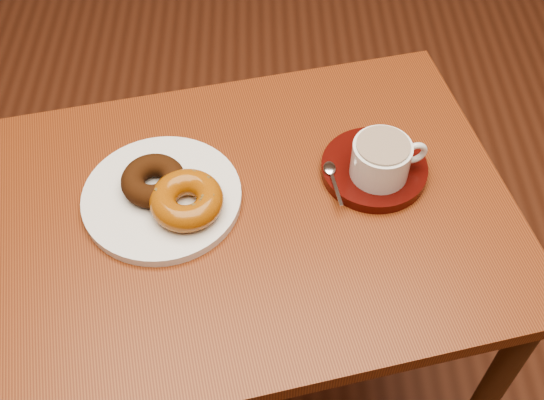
{
  "coord_description": "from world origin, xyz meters",
  "views": [
    {
      "loc": [
        -0.2,
        -0.39,
        1.52
      ],
      "look_at": [
        -0.19,
        0.23,
        0.73
      ],
      "focal_mm": 45.0,
      "sensor_mm": 36.0,
      "label": 1
    }
  ],
  "objects_px": {
    "cafe_table": "(260,251)",
    "coffee_cup": "(382,159)",
    "donut_plate": "(162,197)",
    "saucer": "(374,169)"
  },
  "relations": [
    {
      "from": "donut_plate",
      "to": "coffee_cup",
      "type": "distance_m",
      "value": 0.33
    },
    {
      "from": "donut_plate",
      "to": "coffee_cup",
      "type": "relative_size",
      "value": 2.04
    },
    {
      "from": "donut_plate",
      "to": "saucer",
      "type": "bearing_deg",
      "value": 8.39
    },
    {
      "from": "cafe_table",
      "to": "saucer",
      "type": "bearing_deg",
      "value": 8.23
    },
    {
      "from": "cafe_table",
      "to": "donut_plate",
      "type": "height_order",
      "value": "donut_plate"
    },
    {
      "from": "donut_plate",
      "to": "saucer",
      "type": "height_order",
      "value": "saucer"
    },
    {
      "from": "cafe_table",
      "to": "coffee_cup",
      "type": "xyz_separation_m",
      "value": [
        0.18,
        0.05,
        0.16
      ]
    },
    {
      "from": "cafe_table",
      "to": "coffee_cup",
      "type": "bearing_deg",
      "value": 3.48
    },
    {
      "from": "donut_plate",
      "to": "saucer",
      "type": "relative_size",
      "value": 1.46
    },
    {
      "from": "saucer",
      "to": "coffee_cup",
      "type": "distance_m",
      "value": 0.04
    }
  ]
}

